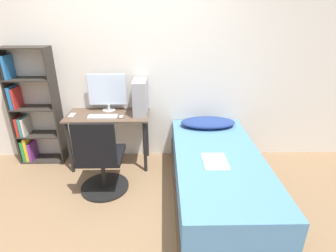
# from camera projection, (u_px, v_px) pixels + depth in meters

# --- Properties ---
(ground_plane) EXTENTS (14.00, 14.00, 0.00)m
(ground_plane) POSITION_uv_depth(u_px,v_px,m) (117.00, 229.00, 2.54)
(ground_plane) COLOR #846647
(wall_back) EXTENTS (8.00, 0.05, 2.50)m
(wall_back) POSITION_uv_depth(u_px,v_px,m) (128.00, 69.00, 3.41)
(wall_back) COLOR silver
(wall_back) RESTS_ON ground_plane
(desk) EXTENTS (1.05, 0.51, 0.72)m
(desk) POSITION_uv_depth(u_px,v_px,m) (109.00, 123.00, 3.41)
(desk) COLOR brown
(desk) RESTS_ON ground_plane
(bookshelf) EXTENTS (0.59, 0.26, 1.55)m
(bookshelf) POSITION_uv_depth(u_px,v_px,m) (29.00, 113.00, 3.46)
(bookshelf) COLOR #2D2823
(bookshelf) RESTS_ON ground_plane
(office_chair) EXTENTS (0.56, 0.56, 0.93)m
(office_chair) POSITION_uv_depth(u_px,v_px,m) (101.00, 165.00, 2.94)
(office_chair) COLOR black
(office_chair) RESTS_ON ground_plane
(bed) EXTENTS (0.93, 2.02, 0.55)m
(bed) POSITION_uv_depth(u_px,v_px,m) (217.00, 177.00, 2.87)
(bed) COLOR #4C3D2D
(bed) RESTS_ON ground_plane
(pillow) EXTENTS (0.71, 0.36, 0.11)m
(pillow) POSITION_uv_depth(u_px,v_px,m) (208.00, 123.00, 3.42)
(pillow) COLOR navy
(pillow) RESTS_ON bed
(magazine) EXTENTS (0.24, 0.32, 0.01)m
(magazine) POSITION_uv_depth(u_px,v_px,m) (215.00, 161.00, 2.63)
(magazine) COLOR silver
(magazine) RESTS_ON bed
(monitor) EXTENTS (0.51, 0.17, 0.49)m
(monitor) POSITION_uv_depth(u_px,v_px,m) (107.00, 91.00, 3.40)
(monitor) COLOR #B7B7BC
(monitor) RESTS_ON desk
(keyboard) EXTENTS (0.36, 0.12, 0.02)m
(keyboard) POSITION_uv_depth(u_px,v_px,m) (103.00, 117.00, 3.26)
(keyboard) COLOR silver
(keyboard) RESTS_ON desk
(pc_tower) EXTENTS (0.17, 0.38, 0.43)m
(pc_tower) POSITION_uv_depth(u_px,v_px,m) (140.00, 97.00, 3.32)
(pc_tower) COLOR #99999E
(pc_tower) RESTS_ON desk
(mouse) EXTENTS (0.06, 0.09, 0.02)m
(mouse) POSITION_uv_depth(u_px,v_px,m) (121.00, 116.00, 3.27)
(mouse) COLOR silver
(mouse) RESTS_ON desk
(phone) EXTENTS (0.07, 0.14, 0.01)m
(phone) POSITION_uv_depth(u_px,v_px,m) (72.00, 115.00, 3.33)
(phone) COLOR #B7B7BC
(phone) RESTS_ON desk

